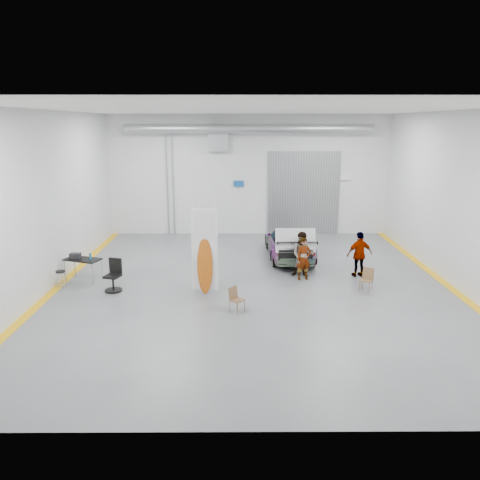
{
  "coord_description": "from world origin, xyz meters",
  "views": [
    {
      "loc": [
        -0.56,
        -15.55,
        5.59
      ],
      "look_at": [
        -0.47,
        0.67,
        1.5
      ],
      "focal_mm": 35.0,
      "sensor_mm": 36.0,
      "label": 1
    }
  ],
  "objects_px": {
    "folding_chair_near": "(237,305)",
    "shop_stool": "(61,280)",
    "work_table": "(81,259)",
    "surfboard_display": "(205,257)",
    "sedan_car": "(289,243)",
    "person_b": "(303,254)",
    "person_c": "(360,254)",
    "office_chair": "(113,277)",
    "folding_chair_far": "(366,284)",
    "person_a": "(304,259)"
  },
  "relations": [
    {
      "from": "person_a",
      "to": "surfboard_display",
      "type": "distance_m",
      "value": 3.79
    },
    {
      "from": "person_c",
      "to": "work_table",
      "type": "xyz_separation_m",
      "value": [
        -10.18,
        -0.39,
        -0.04
      ]
    },
    {
      "from": "sedan_car",
      "to": "office_chair",
      "type": "bearing_deg",
      "value": 30.63
    },
    {
      "from": "folding_chair_near",
      "to": "folding_chair_far",
      "type": "bearing_deg",
      "value": -26.27
    },
    {
      "from": "person_b",
      "to": "folding_chair_far",
      "type": "bearing_deg",
      "value": -27.77
    },
    {
      "from": "surfboard_display",
      "to": "work_table",
      "type": "bearing_deg",
      "value": 162.35
    },
    {
      "from": "person_c",
      "to": "folding_chair_far",
      "type": "distance_m",
      "value": 1.73
    },
    {
      "from": "person_c",
      "to": "office_chair",
      "type": "distance_m",
      "value": 8.88
    },
    {
      "from": "folding_chair_far",
      "to": "shop_stool",
      "type": "xyz_separation_m",
      "value": [
        -10.43,
        0.29,
        0.08
      ]
    },
    {
      "from": "person_b",
      "to": "surfboard_display",
      "type": "bearing_deg",
      "value": -142.09
    },
    {
      "from": "sedan_car",
      "to": "person_b",
      "type": "xyz_separation_m",
      "value": [
        0.21,
        -2.55,
        0.2
      ]
    },
    {
      "from": "folding_chair_near",
      "to": "person_c",
      "type": "bearing_deg",
      "value": -11.53
    },
    {
      "from": "sedan_car",
      "to": "shop_stool",
      "type": "relative_size",
      "value": 6.83
    },
    {
      "from": "person_c",
      "to": "office_chair",
      "type": "xyz_separation_m",
      "value": [
        -8.74,
        -1.48,
        -0.37
      ]
    },
    {
      "from": "person_c",
      "to": "surfboard_display",
      "type": "xyz_separation_m",
      "value": [
        -5.61,
        -1.71,
        0.39
      ]
    },
    {
      "from": "folding_chair_near",
      "to": "folding_chair_far",
      "type": "height_order",
      "value": "folding_chair_far"
    },
    {
      "from": "surfboard_display",
      "to": "folding_chair_far",
      "type": "xyz_separation_m",
      "value": [
        5.45,
        0.09,
        -0.99
      ]
    },
    {
      "from": "shop_stool",
      "to": "office_chair",
      "type": "height_order",
      "value": "office_chair"
    },
    {
      "from": "shop_stool",
      "to": "person_c",
      "type": "bearing_deg",
      "value": 7.12
    },
    {
      "from": "surfboard_display",
      "to": "office_chair",
      "type": "relative_size",
      "value": 2.79
    },
    {
      "from": "surfboard_display",
      "to": "person_a",
      "type": "bearing_deg",
      "value": 20.03
    },
    {
      "from": "surfboard_display",
      "to": "shop_stool",
      "type": "height_order",
      "value": "surfboard_display"
    },
    {
      "from": "sedan_car",
      "to": "folding_chair_near",
      "type": "bearing_deg",
      "value": 68.11
    },
    {
      "from": "person_a",
      "to": "shop_stool",
      "type": "height_order",
      "value": "person_a"
    },
    {
      "from": "person_a",
      "to": "sedan_car",
      "type": "bearing_deg",
      "value": 75.38
    },
    {
      "from": "work_table",
      "to": "folding_chair_near",
      "type": "bearing_deg",
      "value": -27.97
    },
    {
      "from": "folding_chair_far",
      "to": "folding_chair_near",
      "type": "bearing_deg",
      "value": -125.57
    },
    {
      "from": "sedan_car",
      "to": "person_b",
      "type": "height_order",
      "value": "person_b"
    },
    {
      "from": "work_table",
      "to": "surfboard_display",
      "type": "bearing_deg",
      "value": -16.1
    },
    {
      "from": "person_a",
      "to": "surfboard_display",
      "type": "relative_size",
      "value": 0.51
    },
    {
      "from": "person_a",
      "to": "work_table",
      "type": "relative_size",
      "value": 1.1
    },
    {
      "from": "work_table",
      "to": "person_b",
      "type": "bearing_deg",
      "value": 2.77
    },
    {
      "from": "person_b",
      "to": "sedan_car",
      "type": "bearing_deg",
      "value": 106.64
    },
    {
      "from": "work_table",
      "to": "folding_chair_far",
      "type": "bearing_deg",
      "value": -6.97
    },
    {
      "from": "person_b",
      "to": "work_table",
      "type": "height_order",
      "value": "person_b"
    },
    {
      "from": "folding_chair_near",
      "to": "folding_chair_far",
      "type": "relative_size",
      "value": 0.97
    },
    {
      "from": "person_a",
      "to": "surfboard_display",
      "type": "bearing_deg",
      "value": -177.11
    },
    {
      "from": "folding_chair_far",
      "to": "work_table",
      "type": "xyz_separation_m",
      "value": [
        -10.02,
        1.23,
        0.56
      ]
    },
    {
      "from": "sedan_car",
      "to": "shop_stool",
      "type": "distance_m",
      "value": 9.14
    },
    {
      "from": "sedan_car",
      "to": "person_a",
      "type": "relative_size",
      "value": 2.85
    },
    {
      "from": "person_c",
      "to": "work_table",
      "type": "distance_m",
      "value": 10.19
    },
    {
      "from": "person_c",
      "to": "surfboard_display",
      "type": "relative_size",
      "value": 0.56
    },
    {
      "from": "folding_chair_near",
      "to": "shop_stool",
      "type": "xyz_separation_m",
      "value": [
        -6.06,
        2.07,
        0.08
      ]
    },
    {
      "from": "person_a",
      "to": "person_c",
      "type": "bearing_deg",
      "value": -9.88
    },
    {
      "from": "person_b",
      "to": "person_c",
      "type": "height_order",
      "value": "person_c"
    },
    {
      "from": "folding_chair_near",
      "to": "person_b",
      "type": "bearing_deg",
      "value": 6.09
    },
    {
      "from": "folding_chair_near",
      "to": "office_chair",
      "type": "xyz_separation_m",
      "value": [
        -4.22,
        1.91,
        0.24
      ]
    },
    {
      "from": "person_b",
      "to": "surfboard_display",
      "type": "relative_size",
      "value": 0.56
    },
    {
      "from": "person_c",
      "to": "folding_chair_near",
      "type": "xyz_separation_m",
      "value": [
        -4.53,
        -3.39,
        -0.61
      ]
    },
    {
      "from": "sedan_car",
      "to": "folding_chair_far",
      "type": "distance_m",
      "value": 4.71
    }
  ]
}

